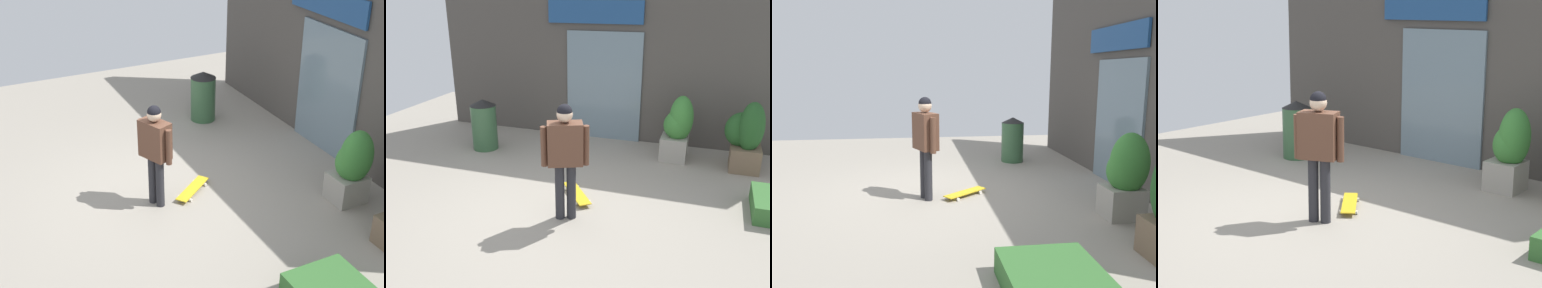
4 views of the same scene
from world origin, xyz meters
The scene contains 6 objects.
ground_plane centered at (0.00, 0.00, 0.00)m, with size 12.00×12.00×0.00m, color gray.
building_facade centered at (-0.01, 3.39, 1.97)m, with size 7.90×0.31×3.99m.
skateboarder centered at (0.21, -0.23, 1.02)m, with size 0.61×0.42×1.66m.
skateboard centered at (0.16, 0.41, 0.06)m, with size 0.65×0.77×0.08m.
planter_box_left centered at (1.45, 2.51, 0.64)m, with size 0.56×0.56×1.24m.
trash_bin centered at (-2.31, 1.84, 0.52)m, with size 0.51×0.51×1.03m.
Camera 1 is at (7.19, -2.99, 4.89)m, focal length 53.03 mm.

